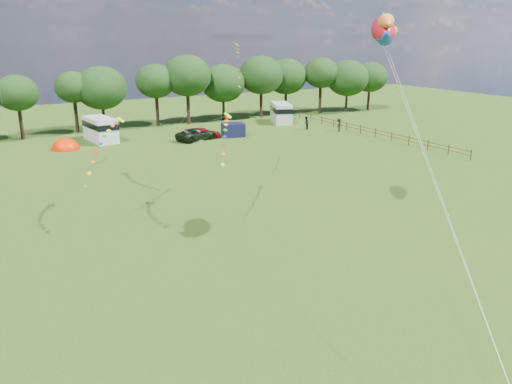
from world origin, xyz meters
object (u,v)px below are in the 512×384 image
tent_greyblue (192,139)px  walker_b (339,125)px  car_c (203,133)px  campervan_d (281,112)px  campervan_c (100,129)px  tent_orange (66,149)px  fish_kite (384,30)px  car_d (197,134)px  walker_a (306,123)px

tent_greyblue → walker_b: (20.26, -4.59, 0.91)m
car_c → campervan_d: (15.67, 5.87, 0.91)m
campervan_c → tent_orange: bearing=112.7°
car_c → fish_kite: (-3.46, -36.33, 12.48)m
car_d → tent_greyblue: bearing=13.0°
car_c → campervan_d: size_ratio=0.69×
campervan_d → walker_b: 11.04m
campervan_c → car_d: bearing=-123.1°
car_c → campervan_c: (-12.17, 4.49, 0.95)m
car_d → tent_orange: bearing=62.5°
car_d → tent_greyblue: size_ratio=1.43×
fish_kite → campervan_d: bearing=10.6°
car_d → walker_b: bearing=-119.3°
campervan_d → walker_a: bearing=-160.0°
walker_a → tent_greyblue: bearing=-43.3°
campervan_d → tent_orange: (-32.60, -4.10, -1.56)m
walker_b → tent_orange: bearing=-43.2°
walker_a → walker_b: 4.72m
tent_orange → campervan_c: bearing=29.9°
car_d → tent_orange: car_d is taller
fish_kite → walker_b: (22.09, 31.58, -12.22)m
car_d → fish_kite: bearing=158.3°
tent_orange → fish_kite: (13.47, -38.09, 13.13)m
car_d → fish_kite: size_ratio=1.40×
car_c → campervan_c: bearing=87.2°
campervan_d → tent_greyblue: 18.39m
car_c → walker_a: bearing=-77.1°
tent_greyblue → fish_kite: bearing=-92.9°
car_c → tent_orange: (-16.93, 1.76, -0.65)m
tent_orange → walker_b: bearing=-10.4°
tent_greyblue → fish_kite: fish_kite is taller
tent_orange → campervan_d: bearing=7.2°
tent_orange → car_d: bearing=-9.4°
walker_a → walker_b: walker_b is taller
campervan_d → tent_greyblue: bearing=130.8°
car_d → tent_greyblue: car_d is taller
campervan_c → tent_greyblue: 11.63m
car_d → campervan_c: size_ratio=0.88×
tent_orange → tent_greyblue: 15.42m
campervan_c → walker_b: size_ratio=3.44×
car_c → tent_orange: size_ratio=1.25×
fish_kite → walker_a: 41.71m
tent_orange → walker_b: 36.16m
fish_kite → walker_a: (18.94, 35.09, -12.22)m
tent_greyblue → walker_b: walker_b is taller
campervan_c → walker_b: bearing=-113.8°
car_c → campervan_c: campervan_c is taller
car_c → car_d: car_d is taller
campervan_d → campervan_c: bearing=114.4°
car_c → campervan_c: 13.01m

